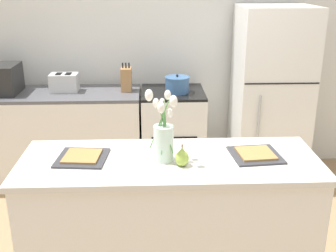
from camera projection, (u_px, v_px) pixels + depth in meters
The scene contains 12 objects.
back_wall at pixel (161, 38), 4.25m from camera, with size 5.20×0.08×2.70m.
kitchen_island at pixel (170, 225), 2.67m from camera, with size 1.80×0.66×0.92m.
back_counter at pixel (55, 137), 4.14m from camera, with size 1.68×0.60×0.90m.
stove_range at pixel (173, 135), 4.18m from camera, with size 0.60×0.61×0.90m.
refrigerator at pixel (270, 96), 4.08m from camera, with size 0.68×0.67×1.69m.
flower_vase at pixel (163, 136), 2.44m from camera, with size 0.18×0.16×0.43m.
pear_figurine at pixel (182, 157), 2.41m from camera, with size 0.08×0.08×0.13m.
plate_setting_left at pixel (82, 157), 2.52m from camera, with size 0.32×0.32×0.02m.
plate_setting_right at pixel (256, 154), 2.56m from camera, with size 0.32×0.32×0.02m.
toaster at pixel (64, 83), 3.99m from camera, with size 0.28×0.18×0.17m.
cooking_pot at pixel (177, 85), 3.96m from camera, with size 0.23×0.23×0.18m.
knife_block at pixel (126, 79), 4.01m from camera, with size 0.10×0.14×0.27m.
Camera 1 is at (-0.10, -2.30, 1.96)m, focal length 45.00 mm.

